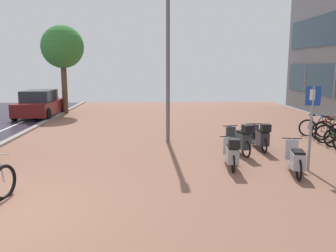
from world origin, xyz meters
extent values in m
cube|color=#8E604C|center=(4.80, 0.00, -0.03)|extent=(14.40, 40.00, 0.05)
cube|color=slate|center=(12.15, 11.14, 1.99)|extent=(0.10, 0.12, 1.69)
cube|color=slate|center=(12.15, 14.80, 1.99)|extent=(0.10, 0.12, 1.69)
torus|color=black|center=(-0.14, 0.73, 0.34)|extent=(0.26, 0.75, 0.76)
cylinder|color=#B7AFB8|center=(-0.16, 0.67, 0.64)|extent=(0.07, 0.15, 0.60)
torus|color=black|center=(9.16, 5.07, 0.32)|extent=(0.66, 0.38, 0.71)
torus|color=black|center=(9.16, 5.74, 0.33)|extent=(0.68, 0.41, 0.73)
cylinder|color=#2A6A35|center=(9.33, 5.65, 0.57)|extent=(0.14, 0.10, 0.58)
cylinder|color=#2A6A35|center=(9.27, 5.69, 0.30)|extent=(0.23, 0.14, 0.08)
cylinder|color=#2A6A35|center=(9.22, 5.71, 0.59)|extent=(0.16, 0.10, 0.53)
cube|color=black|center=(9.28, 5.68, 0.89)|extent=(0.24, 0.18, 0.06)
torus|color=black|center=(9.28, 6.34, 0.32)|extent=(0.72, 0.25, 0.72)
cylinder|color=#A01717|center=(9.65, 6.24, 0.58)|extent=(0.32, 0.11, 0.63)
cylinder|color=#A01717|center=(9.46, 6.29, 0.56)|extent=(0.14, 0.07, 0.57)
cylinder|color=#A01717|center=(9.60, 6.26, 0.87)|extent=(0.39, 0.13, 0.08)
cylinder|color=#A01717|center=(9.39, 6.31, 0.30)|extent=(0.25, 0.09, 0.08)
cylinder|color=#A01717|center=(9.34, 6.32, 0.58)|extent=(0.17, 0.07, 0.53)
cube|color=black|center=(9.41, 6.30, 0.88)|extent=(0.24, 0.14, 0.06)
torus|color=black|center=(9.09, 7.07, 0.32)|extent=(0.65, 0.39, 0.70)
torus|color=black|center=(9.62, 6.78, 0.32)|extent=(0.65, 0.39, 0.70)
cylinder|color=navy|center=(9.41, 6.90, 0.57)|extent=(0.28, 0.17, 0.62)
cylinder|color=navy|center=(9.25, 6.98, 0.55)|extent=(0.13, 0.09, 0.56)
cylinder|color=navy|center=(9.36, 6.92, 0.85)|extent=(0.34, 0.21, 0.08)
cylinder|color=navy|center=(9.19, 7.01, 0.29)|extent=(0.22, 0.14, 0.08)
cylinder|color=navy|center=(9.15, 7.04, 0.57)|extent=(0.15, 0.10, 0.51)
cylinder|color=navy|center=(9.57, 6.81, 0.59)|extent=(0.14, 0.09, 0.56)
cube|color=black|center=(9.20, 7.00, 0.86)|extent=(0.24, 0.18, 0.06)
cylinder|color=#ADADB2|center=(9.52, 6.83, 0.92)|extent=(0.25, 0.43, 0.02)
torus|color=black|center=(5.82, 3.89, 0.25)|extent=(0.19, 0.54, 0.55)
torus|color=black|center=(5.53, 5.04, 0.25)|extent=(0.19, 0.54, 0.55)
cube|color=#363D42|center=(5.67, 4.46, 0.22)|extent=(0.43, 0.71, 0.08)
cube|color=#363D42|center=(5.77, 4.10, 0.47)|extent=(0.42, 0.58, 0.49)
cube|color=black|center=(5.77, 4.10, 0.74)|extent=(0.37, 0.52, 0.06)
cylinder|color=#363D42|center=(5.54, 5.01, 0.52)|extent=(0.10, 0.13, 0.55)
cube|color=#363D42|center=(5.55, 4.94, 0.49)|extent=(0.33, 0.16, 0.54)
cylinder|color=black|center=(5.54, 4.99, 0.79)|extent=(0.51, 0.15, 0.03)
cube|color=black|center=(5.83, 3.84, 0.89)|extent=(0.34, 0.34, 0.24)
torus|color=black|center=(6.57, 1.69, 0.25)|extent=(0.16, 0.56, 0.56)
torus|color=black|center=(6.79, 2.83, 0.25)|extent=(0.16, 0.56, 0.56)
cube|color=#A6A8B3|center=(6.68, 2.26, 0.23)|extent=(0.40, 0.69, 0.08)
cube|color=#A6A8B3|center=(6.61, 1.89, 0.43)|extent=(0.39, 0.56, 0.41)
cube|color=black|center=(6.61, 1.89, 0.66)|extent=(0.34, 0.51, 0.06)
cylinder|color=#A6A8B3|center=(6.79, 2.81, 0.53)|extent=(0.09, 0.13, 0.57)
cube|color=#A6A8B3|center=(6.77, 2.73, 0.51)|extent=(0.33, 0.14, 0.56)
cylinder|color=black|center=(6.78, 2.78, 0.81)|extent=(0.52, 0.13, 0.03)
torus|color=black|center=(5.10, 2.38, 0.23)|extent=(0.09, 0.50, 0.50)
torus|color=black|center=(5.20, 3.56, 0.23)|extent=(0.09, 0.50, 0.50)
cube|color=#A5ACAF|center=(5.15, 2.97, 0.20)|extent=(0.34, 0.68, 0.08)
cube|color=#A5ACAF|center=(5.12, 2.59, 0.40)|extent=(0.34, 0.54, 0.40)
cube|color=black|center=(5.12, 2.59, 0.63)|extent=(0.30, 0.49, 0.06)
cylinder|color=#A5ACAF|center=(5.20, 3.53, 0.47)|extent=(0.08, 0.13, 0.50)
cube|color=#A5ACAF|center=(5.19, 3.46, 0.45)|extent=(0.33, 0.11, 0.50)
cylinder|color=black|center=(5.20, 3.51, 0.72)|extent=(0.52, 0.07, 0.03)
cube|color=black|center=(5.09, 2.33, 0.78)|extent=(0.30, 0.30, 0.24)
torus|color=black|center=(6.55, 4.42, 0.23)|extent=(0.06, 0.51, 0.51)
torus|color=black|center=(6.53, 5.73, 0.23)|extent=(0.06, 0.51, 0.51)
cube|color=#363440|center=(6.54, 5.08, 0.21)|extent=(0.29, 0.74, 0.08)
cube|color=#363440|center=(6.54, 4.66, 0.42)|extent=(0.31, 0.58, 0.44)
cube|color=black|center=(6.54, 4.66, 0.67)|extent=(0.27, 0.53, 0.06)
cylinder|color=#363440|center=(6.53, 5.71, 0.48)|extent=(0.07, 0.12, 0.51)
cube|color=#363440|center=(6.53, 5.63, 0.46)|extent=(0.32, 0.08, 0.50)
cylinder|color=black|center=(6.53, 5.68, 0.73)|extent=(0.52, 0.04, 0.03)
cube|color=black|center=(6.55, 4.37, 0.82)|extent=(0.28, 0.28, 0.24)
cube|color=maroon|center=(-3.32, 12.89, 0.51)|extent=(1.77, 3.96, 0.68)
cube|color=#282D38|center=(-3.32, 12.83, 1.14)|extent=(1.49, 2.00, 0.59)
cylinder|color=black|center=(-4.16, 14.35, 0.31)|extent=(0.20, 0.62, 0.62)
cylinder|color=black|center=(-2.47, 14.35, 0.31)|extent=(0.20, 0.62, 0.62)
cylinder|color=black|center=(-4.16, 11.43, 0.31)|extent=(0.20, 0.62, 0.62)
cylinder|color=black|center=(-2.47, 11.43, 0.31)|extent=(0.20, 0.62, 0.62)
cylinder|color=gray|center=(7.13, 2.44, 1.13)|extent=(0.07, 0.07, 2.26)
cube|color=#1A45A7|center=(7.13, 2.43, 2.01)|extent=(0.40, 0.02, 0.50)
cube|color=white|center=(7.10, 2.42, 2.04)|extent=(0.14, 0.01, 0.28)
cylinder|color=slate|center=(3.50, 6.20, 2.93)|extent=(0.14, 0.14, 5.87)
cylinder|color=brown|center=(-2.26, 14.13, 1.48)|extent=(0.32, 0.32, 2.97)
sphere|color=#357934|center=(-2.26, 14.13, 3.81)|extent=(2.41, 2.41, 2.41)
camera|label=1|loc=(3.10, -6.51, 2.79)|focal=37.63mm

